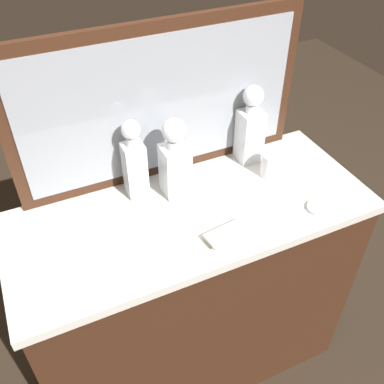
{
  "coord_description": "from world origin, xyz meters",
  "views": [
    {
      "loc": [
        -0.45,
        -0.98,
        1.95
      ],
      "look_at": [
        0.0,
        0.0,
        1.03
      ],
      "focal_mm": 40.83,
      "sensor_mm": 36.0,
      "label": 1
    }
  ],
  "objects_px": {
    "crystal_decanter_far_left": "(250,131)",
    "crystal_decanter_rear": "(175,164)",
    "crystal_decanter_front": "(135,166)",
    "porcelain_dish": "(319,208)",
    "crystal_tumbler_far_left": "(271,166)",
    "silver_brush_far_right": "(228,234)"
  },
  "relations": [
    {
      "from": "crystal_decanter_far_left",
      "to": "crystal_decanter_rear",
      "type": "bearing_deg",
      "value": -168.92
    },
    {
      "from": "crystal_tumbler_far_left",
      "to": "crystal_decanter_far_left",
      "type": "bearing_deg",
      "value": 100.07
    },
    {
      "from": "crystal_decanter_rear",
      "to": "porcelain_dish",
      "type": "relative_size",
      "value": 3.6
    },
    {
      "from": "crystal_decanter_front",
      "to": "crystal_tumbler_far_left",
      "type": "distance_m",
      "value": 0.5
    },
    {
      "from": "crystal_decanter_rear",
      "to": "silver_brush_far_right",
      "type": "distance_m",
      "value": 0.3
    },
    {
      "from": "crystal_decanter_rear",
      "to": "porcelain_dish",
      "type": "distance_m",
      "value": 0.51
    },
    {
      "from": "crystal_decanter_far_left",
      "to": "crystal_tumbler_far_left",
      "type": "height_order",
      "value": "crystal_decanter_far_left"
    },
    {
      "from": "crystal_decanter_front",
      "to": "crystal_decanter_far_left",
      "type": "height_order",
      "value": "crystal_decanter_far_left"
    },
    {
      "from": "crystal_decanter_front",
      "to": "crystal_tumbler_far_left",
      "type": "xyz_separation_m",
      "value": [
        0.48,
        -0.11,
        -0.08
      ]
    },
    {
      "from": "crystal_decanter_far_left",
      "to": "crystal_decanter_rear",
      "type": "height_order",
      "value": "crystal_decanter_far_left"
    },
    {
      "from": "crystal_decanter_rear",
      "to": "crystal_tumbler_far_left",
      "type": "xyz_separation_m",
      "value": [
        0.35,
        -0.06,
        -0.08
      ]
    },
    {
      "from": "crystal_decanter_far_left",
      "to": "porcelain_dish",
      "type": "relative_size",
      "value": 3.77
    },
    {
      "from": "porcelain_dish",
      "to": "crystal_decanter_rear",
      "type": "bearing_deg",
      "value": 144.1
    },
    {
      "from": "crystal_decanter_front",
      "to": "silver_brush_far_right",
      "type": "relative_size",
      "value": 1.87
    },
    {
      "from": "crystal_decanter_rear",
      "to": "crystal_tumbler_far_left",
      "type": "height_order",
      "value": "crystal_decanter_rear"
    },
    {
      "from": "crystal_decanter_front",
      "to": "crystal_decanter_rear",
      "type": "relative_size",
      "value": 1.0
    },
    {
      "from": "crystal_tumbler_far_left",
      "to": "porcelain_dish",
      "type": "bearing_deg",
      "value": -77.89
    },
    {
      "from": "porcelain_dish",
      "to": "silver_brush_far_right",
      "type": "bearing_deg",
      "value": 177.09
    },
    {
      "from": "crystal_decanter_far_left",
      "to": "porcelain_dish",
      "type": "distance_m",
      "value": 0.38
    },
    {
      "from": "crystal_tumbler_far_left",
      "to": "porcelain_dish",
      "type": "distance_m",
      "value": 0.24
    },
    {
      "from": "crystal_decanter_rear",
      "to": "porcelain_dish",
      "type": "height_order",
      "value": "crystal_decanter_rear"
    },
    {
      "from": "crystal_decanter_rear",
      "to": "porcelain_dish",
      "type": "xyz_separation_m",
      "value": [
        0.4,
        -0.29,
        -0.11
      ]
    }
  ]
}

